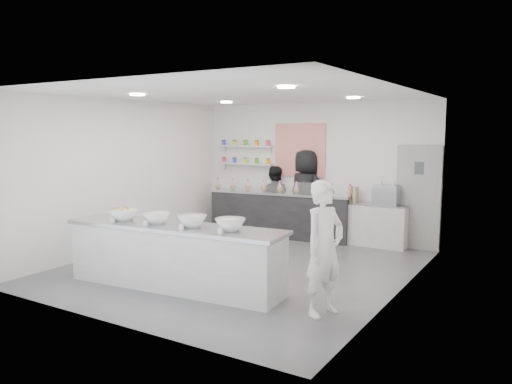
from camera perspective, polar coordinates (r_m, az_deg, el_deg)
floor at (r=8.88m, az=-1.70°, el=-8.58°), size 6.00×6.00×0.00m
ceiling at (r=8.57m, az=-1.77°, el=11.12°), size 6.00×6.00×0.00m
back_wall at (r=11.22m, az=6.66°, el=2.44°), size 5.50×0.00×5.50m
left_wall at (r=10.35m, az=-14.60°, el=1.88°), size 0.00×6.00×6.00m
right_wall at (r=7.47m, az=16.23°, el=-0.08°), size 0.00×6.00×6.00m
back_door at (r=10.49m, az=18.04°, el=-0.64°), size 0.88×0.04×2.10m
pattern_panel at (r=11.32m, az=5.03°, el=4.79°), size 1.25×0.03×1.20m
jar_shelf_lower at (r=11.96m, az=-1.18°, el=3.25°), size 1.45×0.22×0.04m
jar_shelf_upper at (r=11.94m, az=-1.18°, el=5.26°), size 1.45×0.22×0.04m
preserve_jars at (r=11.93m, az=-1.23°, el=4.59°), size 1.45×0.10×0.56m
downlight_0 at (r=8.67m, az=-13.41°, el=10.76°), size 0.24×0.24×0.02m
downlight_1 at (r=7.00m, az=3.47°, el=11.86°), size 0.24×0.24×0.02m
downlight_2 at (r=10.68m, az=-3.40°, el=10.20°), size 0.24×0.24×0.02m
downlight_3 at (r=9.37m, az=11.06°, el=10.52°), size 0.24×0.24×0.02m
prep_counter at (r=7.76m, az=-9.28°, el=-7.26°), size 3.62×1.13×0.97m
back_bar at (r=11.28m, az=2.72°, el=-2.57°), size 3.32×0.92×1.02m
sneeze_guard at (r=10.93m, az=2.15°, el=0.54°), size 3.22×0.33×0.28m
espresso_ledge at (r=10.60m, az=13.72°, el=-3.74°), size 1.20×0.38×0.89m
espresso_machine at (r=10.46m, az=14.66°, el=-0.37°), size 0.51×0.35×0.39m
cup_stacks at (r=10.68m, az=11.01°, el=-0.27°), size 0.24×0.24×0.33m
prep_bowls at (r=7.64m, az=-9.37°, el=-3.09°), size 2.43×0.76×0.18m
label_cards at (r=7.29m, az=-12.42°, el=-4.07°), size 2.01×0.04×0.07m
cookie_bags at (r=11.19m, az=2.74°, el=0.64°), size 3.33×0.46×0.26m
woman_prep at (r=6.53m, az=7.82°, el=-6.40°), size 0.60×0.74×1.76m
staff_left at (r=11.59m, az=2.04°, el=-0.91°), size 0.93×0.83×1.57m
staff_right at (r=11.19m, az=5.70°, el=-0.20°), size 1.12×0.93×1.97m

